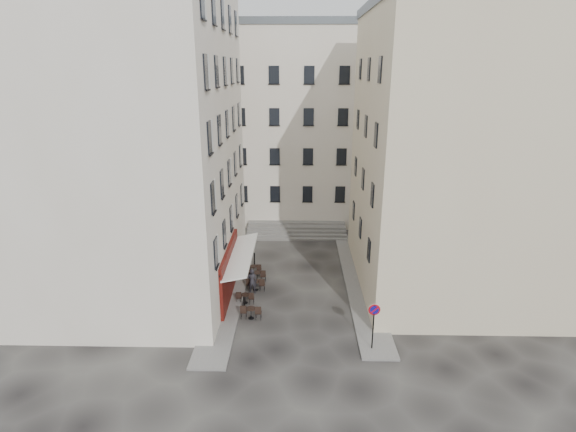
{
  "coord_description": "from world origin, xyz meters",
  "views": [
    {
      "loc": [
        0.05,
        -25.98,
        14.63
      ],
      "look_at": [
        -0.59,
        4.0,
        4.67
      ],
      "focal_mm": 28.0,
      "sensor_mm": 36.0,
      "label": 1
    }
  ],
  "objects_px": {
    "bistro_table_a": "(251,312)",
    "bistro_table_b": "(245,298)",
    "no_parking_sign": "(374,318)",
    "pedestrian": "(252,281)"
  },
  "relations": [
    {
      "from": "pedestrian",
      "to": "bistro_table_b",
      "type": "bearing_deg",
      "value": 72.74
    },
    {
      "from": "bistro_table_a",
      "to": "bistro_table_b",
      "type": "relative_size",
      "value": 1.11
    },
    {
      "from": "no_parking_sign",
      "to": "pedestrian",
      "type": "relative_size",
      "value": 1.58
    },
    {
      "from": "no_parking_sign",
      "to": "bistro_table_b",
      "type": "xyz_separation_m",
      "value": [
        -7.44,
        4.94,
        -1.56
      ]
    },
    {
      "from": "pedestrian",
      "to": "bistro_table_a",
      "type": "bearing_deg",
      "value": 89.43
    },
    {
      "from": "bistro_table_a",
      "to": "bistro_table_b",
      "type": "distance_m",
      "value": 1.97
    },
    {
      "from": "bistro_table_a",
      "to": "pedestrian",
      "type": "xyz_separation_m",
      "value": [
        -0.25,
        3.32,
        0.42
      ]
    },
    {
      "from": "bistro_table_b",
      "to": "pedestrian",
      "type": "relative_size",
      "value": 0.65
    },
    {
      "from": "no_parking_sign",
      "to": "bistro_table_b",
      "type": "relative_size",
      "value": 2.41
    },
    {
      "from": "no_parking_sign",
      "to": "pedestrian",
      "type": "distance_m",
      "value": 9.62
    }
  ]
}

